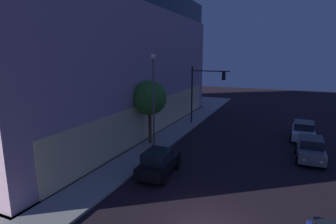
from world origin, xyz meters
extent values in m
cube|color=#4C4C51|center=(13.85, 22.11, 0.07)|extent=(33.46, 25.97, 0.15)
cube|color=beige|center=(13.85, 9.52, 1.87)|extent=(29.76, 0.60, 3.44)
cube|color=#AD8EA6|center=(13.85, 22.11, 6.46)|extent=(33.06, 25.57, 12.61)
cube|color=#253949|center=(13.85, 22.11, 14.06)|extent=(32.40, 25.05, 2.59)
cylinder|color=black|center=(19.24, 7.30, 3.49)|extent=(0.18, 0.18, 6.69)
cylinder|color=black|center=(19.16, 5.13, 6.34)|extent=(0.28, 4.34, 0.12)
cube|color=black|center=(19.10, 3.61, 5.84)|extent=(0.33, 0.33, 0.90)
sphere|color=red|center=(19.10, 3.43, 5.56)|extent=(0.18, 0.18, 0.18)
cylinder|color=#595959|center=(8.54, 7.01, 3.98)|extent=(0.16, 0.16, 7.66)
sphere|color=#F9EFC6|center=(8.54, 7.01, 7.96)|extent=(0.44, 0.44, 0.44)
cylinder|color=#53351E|center=(10.51, 8.39, 1.63)|extent=(0.29, 0.29, 2.95)
sphere|color=#347327|center=(10.51, 8.39, 4.34)|extent=(3.10, 3.10, 3.10)
cube|color=black|center=(5.01, 4.86, 0.72)|extent=(4.30, 1.96, 0.72)
cube|color=black|center=(4.69, 4.84, 1.42)|extent=(2.15, 1.69, 0.70)
cube|color=#F9F4CC|center=(7.04, 5.48, 0.72)|extent=(0.13, 0.21, 0.12)
cube|color=#F9F4CC|center=(7.09, 4.43, 0.72)|extent=(0.13, 0.21, 0.12)
cylinder|color=black|center=(6.27, 5.80, 0.36)|extent=(0.73, 0.27, 0.72)
cylinder|color=black|center=(6.36, 4.04, 0.36)|extent=(0.73, 0.27, 0.72)
cylinder|color=black|center=(3.66, 5.67, 0.36)|extent=(0.73, 0.27, 0.72)
cylinder|color=black|center=(3.74, 3.91, 0.36)|extent=(0.73, 0.27, 0.72)
cube|color=slate|center=(12.03, -4.87, 0.69)|extent=(4.25, 1.88, 0.74)
cube|color=black|center=(12.35, -4.87, 1.39)|extent=(2.25, 1.68, 0.67)
cube|color=#F9F4CC|center=(9.96, -5.41, 0.69)|extent=(0.12, 0.20, 0.12)
cube|color=#F9F4CC|center=(9.97, -4.30, 0.69)|extent=(0.12, 0.20, 0.12)
cylinder|color=black|center=(10.71, -5.79, 0.32)|extent=(0.63, 0.24, 0.63)
cylinder|color=black|center=(10.73, -3.93, 0.32)|extent=(0.63, 0.24, 0.63)
cylinder|color=black|center=(13.34, -5.81, 0.32)|extent=(0.63, 0.24, 0.63)
cylinder|color=black|center=(13.35, -3.95, 0.32)|extent=(0.63, 0.24, 0.63)
cube|color=silver|center=(17.60, -4.66, 0.68)|extent=(4.45, 2.15, 0.75)
cube|color=black|center=(17.93, -4.67, 1.38)|extent=(2.45, 1.87, 0.65)
cube|color=#F9F4CC|center=(15.45, -5.15, 0.68)|extent=(0.13, 0.21, 0.12)
cube|color=#F9F4CC|center=(15.50, -3.98, 0.68)|extent=(0.13, 0.21, 0.12)
cylinder|color=black|center=(16.21, -5.58, 0.31)|extent=(0.63, 0.27, 0.62)
cylinder|color=black|center=(16.29, -3.62, 0.31)|extent=(0.63, 0.27, 0.62)
cylinder|color=black|center=(18.91, -5.70, 0.31)|extent=(0.63, 0.27, 0.62)
cylinder|color=black|center=(19.00, -3.74, 0.31)|extent=(0.63, 0.27, 0.62)
camera|label=1|loc=(-10.50, -2.51, 7.97)|focal=28.55mm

